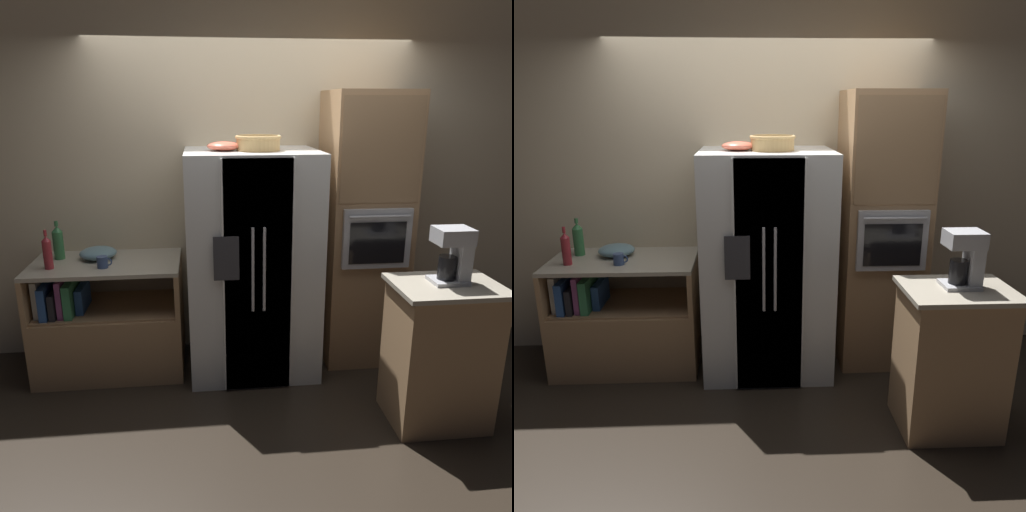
% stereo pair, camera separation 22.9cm
% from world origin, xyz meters
% --- Properties ---
extents(ground_plane, '(20.00, 20.00, 0.00)m').
position_xyz_m(ground_plane, '(0.00, 0.00, 0.00)').
color(ground_plane, black).
extents(wall_back, '(12.00, 0.06, 2.80)m').
position_xyz_m(wall_back, '(0.00, 0.48, 1.40)').
color(wall_back, beige).
rests_on(wall_back, ground_plane).
extents(counter_left, '(1.11, 0.67, 0.88)m').
position_xyz_m(counter_left, '(-1.17, 0.12, 0.33)').
color(counter_left, '#A87F56').
rests_on(counter_left, ground_plane).
extents(refrigerator, '(0.97, 0.83, 1.71)m').
position_xyz_m(refrigerator, '(-0.04, 0.05, 0.85)').
color(refrigerator, silver).
rests_on(refrigerator, ground_plane).
extents(wall_oven, '(0.62, 0.66, 2.12)m').
position_xyz_m(wall_oven, '(0.86, 0.15, 1.06)').
color(wall_oven, '#A87F56').
rests_on(wall_oven, ground_plane).
extents(island_counter, '(0.66, 0.51, 0.96)m').
position_xyz_m(island_counter, '(1.08, -0.82, 0.48)').
color(island_counter, '#A87F56').
rests_on(island_counter, ground_plane).
extents(wicker_basket, '(0.33, 0.33, 0.11)m').
position_xyz_m(wicker_basket, '(0.00, 0.01, 1.76)').
color(wicker_basket, tan).
rests_on(wicker_basket, refrigerator).
extents(fruit_bowl, '(0.24, 0.24, 0.07)m').
position_xyz_m(fruit_bowl, '(-0.24, 0.03, 1.74)').
color(fruit_bowl, '#DB664C').
rests_on(fruit_bowl, refrigerator).
extents(bottle_tall, '(0.08, 0.08, 0.30)m').
position_xyz_m(bottle_tall, '(-1.51, 0.25, 1.01)').
color(bottle_tall, '#33723F').
rests_on(bottle_tall, counter_left).
extents(bottle_short, '(0.06, 0.06, 0.29)m').
position_xyz_m(bottle_short, '(-1.52, 0.00, 1.01)').
color(bottle_short, maroon).
rests_on(bottle_short, counter_left).
extents(mug, '(0.11, 0.08, 0.09)m').
position_xyz_m(mug, '(-1.14, -0.02, 0.92)').
color(mug, '#384C7A').
rests_on(mug, counter_left).
extents(mixing_bowl, '(0.28, 0.28, 0.09)m').
position_xyz_m(mixing_bowl, '(-1.21, 0.21, 0.93)').
color(mixing_bowl, '#668C99').
rests_on(mixing_bowl, counter_left).
extents(coffee_maker, '(0.22, 0.18, 0.35)m').
position_xyz_m(coffee_maker, '(1.12, -0.80, 1.15)').
color(coffee_maker, '#B2B2B7').
rests_on(coffee_maker, island_counter).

